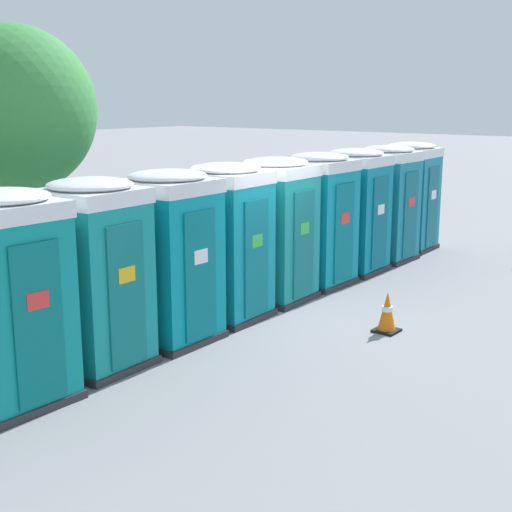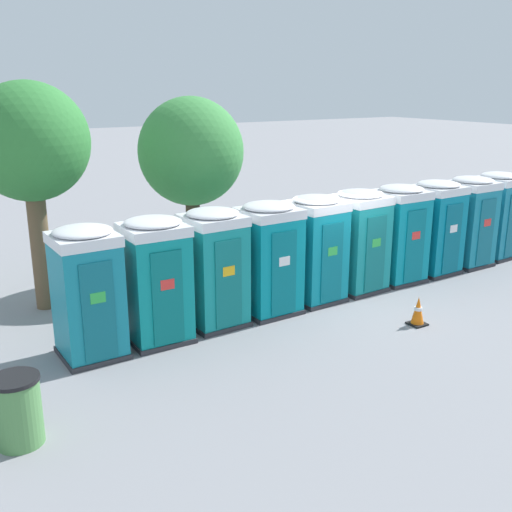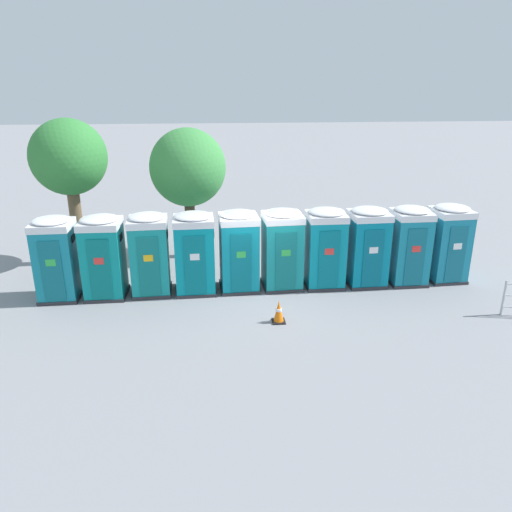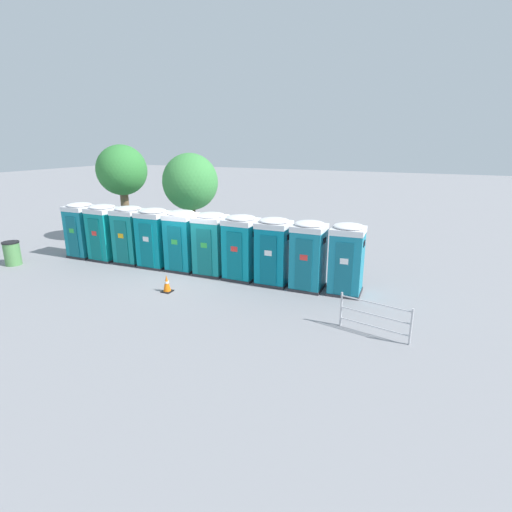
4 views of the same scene
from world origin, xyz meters
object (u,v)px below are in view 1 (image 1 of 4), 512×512
Objects in this scene: portapotty_3 at (170,256)px; portapotty_8 at (387,203)px; portapotty_1 at (8,297)px; street_tree_1 at (14,112)px; portapotty_4 at (227,241)px; traffic_cone at (387,312)px; portapotty_2 at (95,273)px; portapotty_5 at (276,229)px; portapotty_7 at (355,210)px; portapotty_9 at (409,196)px; portapotty_6 at (318,219)px.

portapotty_8 is (6.84, 0.12, 0.00)m from portapotty_3.
street_tree_1 is at bearing 53.78° from portapotty_1.
portapotty_4 is 2.77m from traffic_cone.
portapotty_4 is at bearing 1.29° from portapotty_2.
portapotty_2 is at bearing 147.38° from traffic_cone.
portapotty_2 is 4.11m from portapotty_5.
portapotty_4 is at bearing 111.39° from traffic_cone.
street_tree_1 is 7.38× the size of traffic_cone.
portapotty_1 is 1.00× the size of portapotty_5.
portapotty_7 and portapotty_9 have the same top height.
portapotty_9 is (8.21, 0.25, 0.00)m from portapotty_3.
portapotty_7 is 3.97× the size of traffic_cone.
portapotty_4 is at bearing -63.34° from street_tree_1.
portapotty_1 is 6.84m from portapotty_6.
portapotty_2 is (1.37, 0.12, 0.00)m from portapotty_1.
portapotty_8 and portapotty_9 have the same top height.
portapotty_6 is 3.19m from traffic_cone.
portapotty_1 is at bearing -177.42° from portapotty_4.
portapotty_3 is 1.00× the size of portapotty_6.
street_tree_1 reaches higher than traffic_cone.
street_tree_1 reaches higher than portapotty_5.
portapotty_6 is 1.37m from portapotty_7.
portapotty_4 is at bearing 2.58° from portapotty_1.
portapotty_9 is at bearing 1.39° from portapotty_5.
portapotty_9 is at bearing 1.39° from portapotty_2.
portapotty_7 is at bearing 38.01° from traffic_cone.
portapotty_5 is at bearing -179.79° from portapotty_6.
portapotty_3 is 1.00× the size of portapotty_8.
portapotty_2 is 1.00× the size of portapotty_6.
portapotty_3 and portapotty_6 have the same top height.
portapotty_5 is (5.47, 0.22, -0.00)m from portapotty_1.
portapotty_3 is 6.84m from portapotty_8.
portapotty_2 is 1.00× the size of portapotty_8.
portapotty_4 is 3.97× the size of traffic_cone.
portapotty_1 is at bearing -178.37° from portapotty_7.
portapotty_2 is 1.00× the size of portapotty_4.
portapotty_9 is 9.21m from street_tree_1.
portapotty_7 and portapotty_8 have the same top height.
portapotty_9 is (5.47, 0.13, 0.00)m from portapotty_5.
portapotty_2 is at bearing 179.23° from portapotty_3.
traffic_cone is at bearing -156.28° from portapotty_9.
portapotty_5 is (1.37, 0.04, -0.00)m from portapotty_4.
portapotty_7 is (2.74, 0.01, 0.00)m from portapotty_5.
portapotty_2 is at bearing -179.26° from portapotty_8.
portapotty_3 is 5.47m from portapotty_7.
portapotty_6 is (2.74, 0.04, -0.00)m from portapotty_4.
portapotty_2 and portapotty_3 have the same top height.
street_tree_1 is (-2.98, 3.18, 2.02)m from portapotty_5.
portapotty_3 and portapotty_7 have the same top height.
portapotty_7 is (4.11, 0.05, -0.00)m from portapotty_4.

